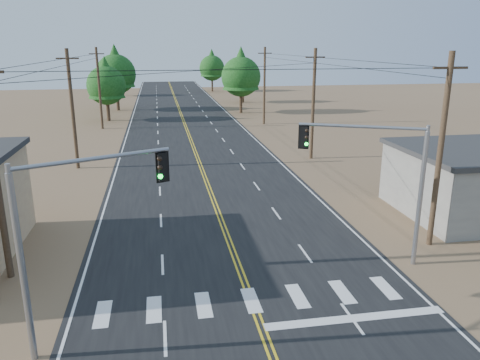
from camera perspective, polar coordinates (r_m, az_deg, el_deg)
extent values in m
cube|color=black|center=(40.45, -4.72, 1.43)|extent=(15.00, 200.00, 0.02)
cylinder|color=#4C3826|center=(41.90, -19.74, 8.02)|extent=(0.30, 0.30, 10.00)
cube|color=#4C3826|center=(41.58, -20.30, 13.74)|extent=(1.80, 0.12, 0.12)
cylinder|color=#4C3826|center=(61.60, -16.77, 10.60)|extent=(0.30, 0.30, 10.00)
cube|color=#4C3826|center=(61.38, -17.10, 14.50)|extent=(1.80, 0.12, 0.12)
cylinder|color=#4C3826|center=(25.74, 23.20, 3.04)|extent=(0.30, 0.30, 10.00)
cube|color=#4C3826|center=(25.21, 24.27, 12.36)|extent=(1.80, 0.12, 0.12)
cylinder|color=#4C3826|center=(43.60, 8.91, 9.04)|extent=(0.30, 0.30, 10.00)
cube|color=#4C3826|center=(43.30, 9.16, 14.57)|extent=(1.80, 0.12, 0.12)
cylinder|color=#4C3826|center=(62.77, 2.99, 11.34)|extent=(0.30, 0.30, 10.00)
cube|color=#4C3826|center=(62.56, 3.05, 15.18)|extent=(1.80, 0.12, 0.12)
cylinder|color=gray|center=(16.82, -24.99, -10.02)|extent=(0.22, 0.22, 6.55)
cylinder|color=gray|center=(15.75, -26.40, 0.80)|extent=(0.17, 0.17, 0.56)
cylinder|color=gray|center=(16.21, -17.23, 2.53)|extent=(4.90, 2.24, 0.15)
cube|color=black|center=(17.13, -9.51, 1.65)|extent=(0.41, 0.39, 1.03)
sphere|color=black|center=(16.90, -9.78, 2.58)|extent=(0.19, 0.19, 0.19)
sphere|color=black|center=(16.98, -9.73, 1.51)|extent=(0.19, 0.19, 0.19)
sphere|color=#0CE533|center=(17.06, -9.68, 0.44)|extent=(0.19, 0.19, 0.19)
cylinder|color=gray|center=(23.46, 21.08, -2.33)|extent=(0.22, 0.22, 6.52)
cylinder|color=gray|center=(22.70, 21.91, 5.51)|extent=(0.17, 0.17, 0.56)
cylinder|color=gray|center=(22.51, 14.57, 6.32)|extent=(5.33, 2.58, 0.15)
cube|color=black|center=(22.78, 7.85, 5.25)|extent=(0.41, 0.39, 1.03)
sphere|color=black|center=(22.60, 8.16, 5.99)|extent=(0.19, 0.19, 0.19)
sphere|color=black|center=(22.66, 8.13, 5.18)|extent=(0.19, 0.19, 0.19)
sphere|color=#0CE533|center=(22.72, 8.10, 4.37)|extent=(0.19, 0.19, 0.19)
cylinder|color=#3F2D1E|center=(68.47, -15.78, 8.30)|extent=(0.47, 0.47, 3.18)
cone|color=#134313|center=(68.05, -16.07, 11.98)|extent=(4.95, 4.95, 5.66)
sphere|color=#134313|center=(68.13, -16.00, 11.02)|extent=(5.30, 5.30, 5.30)
cylinder|color=#3F2D1E|center=(79.10, -14.69, 9.57)|extent=(0.49, 0.49, 3.76)
cone|color=#134313|center=(78.72, -14.97, 13.34)|extent=(5.85, 5.85, 6.68)
sphere|color=#134313|center=(78.78, -14.90, 12.36)|extent=(6.26, 6.26, 6.26)
cylinder|color=#3F2D1E|center=(101.93, -15.19, 10.57)|extent=(0.45, 0.45, 2.56)
cone|color=#134313|center=(101.67, -15.34, 12.56)|extent=(3.98, 3.98, 4.54)
sphere|color=#134313|center=(101.73, -15.30, 12.04)|extent=(4.26, 4.26, 4.26)
cylinder|color=#3F2D1E|center=(73.72, 0.11, 9.59)|extent=(0.46, 0.46, 3.62)
cone|color=#134313|center=(73.32, 0.11, 13.50)|extent=(5.64, 5.64, 6.44)
sphere|color=#134313|center=(73.39, 0.11, 12.48)|extent=(6.04, 6.04, 6.04)
cylinder|color=#3F2D1E|center=(87.27, 0.35, 10.40)|extent=(0.49, 0.49, 2.97)
cone|color=#134313|center=(86.95, 0.35, 13.11)|extent=(4.62, 4.62, 5.28)
sphere|color=#134313|center=(87.02, 0.35, 12.40)|extent=(4.95, 4.95, 4.95)
cylinder|color=#3F2D1E|center=(108.77, -3.41, 11.63)|extent=(0.41, 0.41, 3.39)
cone|color=#134313|center=(108.50, -3.46, 14.11)|extent=(5.27, 5.27, 6.02)
sphere|color=#134313|center=(108.55, -3.44, 13.46)|extent=(5.65, 5.65, 5.65)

